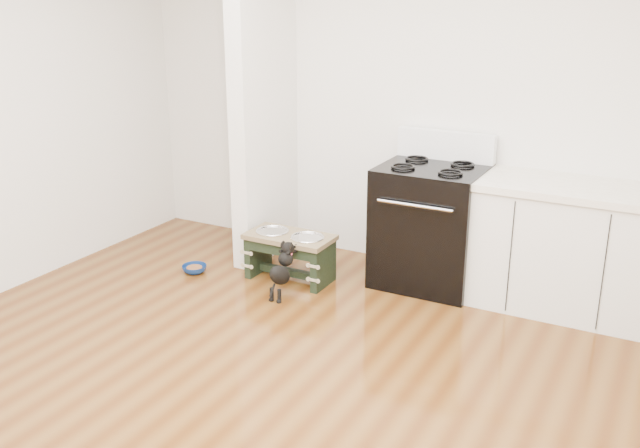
{
  "coord_description": "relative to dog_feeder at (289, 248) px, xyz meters",
  "views": [
    {
      "loc": [
        1.93,
        -2.72,
        2.2
      ],
      "look_at": [
        -0.27,
        1.37,
        0.63
      ],
      "focal_mm": 40.0,
      "sensor_mm": 36.0,
      "label": 1
    }
  ],
  "objects": [
    {
      "name": "ground",
      "position": [
        0.72,
        -1.71,
        -0.26
      ],
      "size": [
        5.0,
        5.0,
        0.0
      ],
      "primitive_type": "plane",
      "color": "#4E290E",
      "rests_on": "ground"
    },
    {
      "name": "cabinet_run",
      "position": [
        1.95,
        0.47,
        0.19
      ],
      "size": [
        1.24,
        0.64,
        0.91
      ],
      "color": "silver",
      "rests_on": "ground"
    },
    {
      "name": "dog_feeder",
      "position": [
        0.0,
        0.0,
        0.0
      ],
      "size": [
        0.67,
        0.36,
        0.38
      ],
      "color": "black",
      "rests_on": "ground"
    },
    {
      "name": "puppy",
      "position": [
        0.12,
        -0.31,
        -0.04
      ],
      "size": [
        0.12,
        0.35,
        0.41
      ],
      "color": "black",
      "rests_on": "ground"
    },
    {
      "name": "floor_bowl",
      "position": [
        -0.74,
        -0.25,
        -0.23
      ],
      "size": [
        0.23,
        0.23,
        0.06
      ],
      "rotation": [
        0.0,
        0.0,
        0.2
      ],
      "color": "navy",
      "rests_on": "ground"
    },
    {
      "name": "room_shell",
      "position": [
        0.72,
        -1.71,
        1.36
      ],
      "size": [
        5.0,
        5.0,
        5.0
      ],
      "color": "silver",
      "rests_on": "ground"
    },
    {
      "name": "partition_wall",
      "position": [
        -0.46,
        0.39,
        1.09
      ],
      "size": [
        0.15,
        0.8,
        2.7
      ],
      "primitive_type": "cube",
      "color": "silver",
      "rests_on": "ground"
    },
    {
      "name": "oven_range",
      "position": [
        0.97,
        0.45,
        0.22
      ],
      "size": [
        0.76,
        0.69,
        1.14
      ],
      "color": "black",
      "rests_on": "ground"
    }
  ]
}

